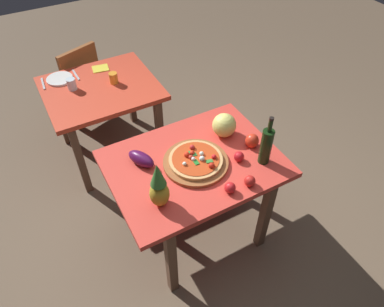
{
  "coord_description": "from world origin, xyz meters",
  "views": [
    {
      "loc": [
        -0.79,
        -1.41,
        2.43
      ],
      "look_at": [
        -0.0,
        0.03,
        0.81
      ],
      "focal_mm": 33.03,
      "sensor_mm": 36.0,
      "label": 1
    }
  ],
  "objects_px": {
    "background_table": "(102,98)",
    "wine_bottle": "(266,146)",
    "tomato_near_board": "(230,188)",
    "pizza": "(196,159)",
    "eggplant": "(141,159)",
    "fork_utensil": "(43,84)",
    "tomato_at_corner": "(239,157)",
    "pizza_board": "(196,162)",
    "display_table": "(194,172)",
    "napkin_folded": "(100,68)",
    "drinking_glass_water": "(72,84)",
    "melon": "(224,125)",
    "dinner_plate": "(60,79)",
    "knife_utensil": "(76,75)",
    "pineapple_left": "(159,187)",
    "drinking_glass_juice": "(114,78)",
    "bell_pepper": "(252,141)",
    "tomato_beside_pepper": "(250,181)",
    "dining_chair": "(78,80)"
  },
  "relations": [
    {
      "from": "tomato_near_board",
      "to": "pizza",
      "type": "bearing_deg",
      "value": 102.17
    },
    {
      "from": "display_table",
      "to": "napkin_folded",
      "type": "bearing_deg",
      "value": 97.09
    },
    {
      "from": "display_table",
      "to": "tomato_near_board",
      "type": "xyz_separation_m",
      "value": [
        0.07,
        -0.32,
        0.14
      ]
    },
    {
      "from": "wine_bottle",
      "to": "fork_utensil",
      "type": "relative_size",
      "value": 2.03
    },
    {
      "from": "melon",
      "to": "knife_utensil",
      "type": "relative_size",
      "value": 0.94
    },
    {
      "from": "tomato_near_board",
      "to": "drinking_glass_juice",
      "type": "bearing_deg",
      "value": 98.21
    },
    {
      "from": "fork_utensil",
      "to": "melon",
      "type": "bearing_deg",
      "value": -47.56
    },
    {
      "from": "pineapple_left",
      "to": "dinner_plate",
      "type": "height_order",
      "value": "pineapple_left"
    },
    {
      "from": "pineapple_left",
      "to": "tomato_near_board",
      "type": "bearing_deg",
      "value": -16.78
    },
    {
      "from": "pizza",
      "to": "tomato_beside_pepper",
      "type": "xyz_separation_m",
      "value": [
        0.2,
        -0.32,
        -0.0
      ]
    },
    {
      "from": "pizza_board",
      "to": "dinner_plate",
      "type": "relative_size",
      "value": 1.95
    },
    {
      "from": "tomato_beside_pepper",
      "to": "fork_utensil",
      "type": "xyz_separation_m",
      "value": [
        -0.88,
        1.74,
        -0.03
      ]
    },
    {
      "from": "wine_bottle",
      "to": "napkin_folded",
      "type": "distance_m",
      "value": 1.73
    },
    {
      "from": "tomato_beside_pepper",
      "to": "dining_chair",
      "type": "bearing_deg",
      "value": 104.4
    },
    {
      "from": "knife_utensil",
      "to": "pizza_board",
      "type": "bearing_deg",
      "value": -76.01
    },
    {
      "from": "knife_utensil",
      "to": "napkin_folded",
      "type": "height_order",
      "value": "knife_utensil"
    },
    {
      "from": "wine_bottle",
      "to": "bell_pepper",
      "type": "relative_size",
      "value": 3.57
    },
    {
      "from": "pineapple_left",
      "to": "tomato_at_corner",
      "type": "height_order",
      "value": "pineapple_left"
    },
    {
      "from": "background_table",
      "to": "eggplant",
      "type": "xyz_separation_m",
      "value": [
        -0.04,
        -0.99,
        0.16
      ]
    },
    {
      "from": "tomato_beside_pepper",
      "to": "napkin_folded",
      "type": "bearing_deg",
      "value": 102.21
    },
    {
      "from": "melon",
      "to": "eggplant",
      "type": "distance_m",
      "value": 0.63
    },
    {
      "from": "pizza",
      "to": "dinner_plate",
      "type": "relative_size",
      "value": 1.6
    },
    {
      "from": "wine_bottle",
      "to": "pineapple_left",
      "type": "relative_size",
      "value": 1.11
    },
    {
      "from": "display_table",
      "to": "drinking_glass_water",
      "type": "distance_m",
      "value": 1.31
    },
    {
      "from": "background_table",
      "to": "wine_bottle",
      "type": "relative_size",
      "value": 2.53
    },
    {
      "from": "tomato_beside_pepper",
      "to": "display_table",
      "type": "bearing_deg",
      "value": 120.96
    },
    {
      "from": "wine_bottle",
      "to": "pineapple_left",
      "type": "xyz_separation_m",
      "value": [
        -0.74,
        0.01,
        0.01
      ]
    },
    {
      "from": "pizza_board",
      "to": "fork_utensil",
      "type": "height_order",
      "value": "pizza_board"
    },
    {
      "from": "display_table",
      "to": "eggplant",
      "type": "xyz_separation_m",
      "value": [
        -0.31,
        0.15,
        0.15
      ]
    },
    {
      "from": "pizza_board",
      "to": "wine_bottle",
      "type": "distance_m",
      "value": 0.46
    },
    {
      "from": "background_table",
      "to": "tomato_near_board",
      "type": "bearing_deg",
      "value": -77.14
    },
    {
      "from": "bell_pepper",
      "to": "napkin_folded",
      "type": "relative_size",
      "value": 0.73
    },
    {
      "from": "eggplant",
      "to": "drinking_glass_water",
      "type": "distance_m",
      "value": 1.07
    },
    {
      "from": "eggplant",
      "to": "fork_utensil",
      "type": "height_order",
      "value": "eggplant"
    },
    {
      "from": "background_table",
      "to": "dinner_plate",
      "type": "relative_size",
      "value": 4.2
    },
    {
      "from": "melon",
      "to": "drinking_glass_water",
      "type": "relative_size",
      "value": 1.76
    },
    {
      "from": "dining_chair",
      "to": "knife_utensil",
      "type": "distance_m",
      "value": 0.47
    },
    {
      "from": "tomato_at_corner",
      "to": "fork_utensil",
      "type": "xyz_separation_m",
      "value": [
        -0.94,
        1.53,
        -0.03
      ]
    },
    {
      "from": "dining_chair",
      "to": "pizza_board",
      "type": "xyz_separation_m",
      "value": [
        0.34,
        -1.8,
        0.29
      ]
    },
    {
      "from": "pizza_board",
      "to": "fork_utensil",
      "type": "xyz_separation_m",
      "value": [
        -0.68,
        1.42,
        -0.01
      ]
    },
    {
      "from": "eggplant",
      "to": "knife_utensil",
      "type": "distance_m",
      "value": 1.26
    },
    {
      "from": "pizza_board",
      "to": "dining_chair",
      "type": "bearing_deg",
      "value": 100.72
    },
    {
      "from": "bell_pepper",
      "to": "tomato_at_corner",
      "type": "relative_size",
      "value": 1.49
    },
    {
      "from": "tomato_at_corner",
      "to": "pizza_board",
      "type": "bearing_deg",
      "value": 157.36
    },
    {
      "from": "fork_utensil",
      "to": "knife_utensil",
      "type": "distance_m",
      "value": 0.28
    },
    {
      "from": "drinking_glass_juice",
      "to": "tomato_beside_pepper",
      "type": "bearing_deg",
      "value": -76.76
    },
    {
      "from": "tomato_beside_pepper",
      "to": "dinner_plate",
      "type": "bearing_deg",
      "value": 112.97
    },
    {
      "from": "pizza",
      "to": "tomato_at_corner",
      "type": "relative_size",
      "value": 5.12
    },
    {
      "from": "eggplant",
      "to": "dinner_plate",
      "type": "height_order",
      "value": "eggplant"
    },
    {
      "from": "drinking_glass_water",
      "to": "wine_bottle",
      "type": "bearing_deg",
      "value": -58.34
    }
  ]
}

